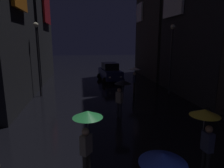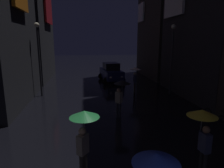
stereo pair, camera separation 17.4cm
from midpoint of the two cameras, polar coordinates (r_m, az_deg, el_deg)
The scene contains 8 objects.
pedestrian_foreground_right_black at distance 10.57m, azimuth 2.28°, elevation -1.24°, with size 0.90×0.90×2.12m.
pedestrian_far_right_yellow at distance 6.70m, azimuth 24.49°, elevation -10.40°, with size 0.90×0.90×2.12m.
pedestrian_midstreet_left_clear at distance 15.98m, azimuth 6.17°, elevation 3.26°, with size 0.90×0.90×2.12m.
pedestrian_foreground_left_green at distance 6.04m, azimuth -7.94°, elevation -11.84°, with size 0.90×0.90×2.12m.
bicycle_parked_at_storefront at distance 11.25m, azimuth 26.97°, elevation -8.57°, with size 0.12×1.82×0.96m.
car_distant at distance 20.93m, azimuth -0.81°, elevation 3.37°, with size 2.54×4.28×1.92m.
streetlamp_left_far at distance 15.77m, azimuth -20.75°, elevation 8.78°, with size 0.36×0.36×5.43m.
streetlamp_right_far at distance 16.17m, azimuth 16.29°, elevation 9.00°, with size 0.36×0.36×5.36m.
Camera 1 is at (-1.92, -0.71, 4.11)m, focal length 32.00 mm.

